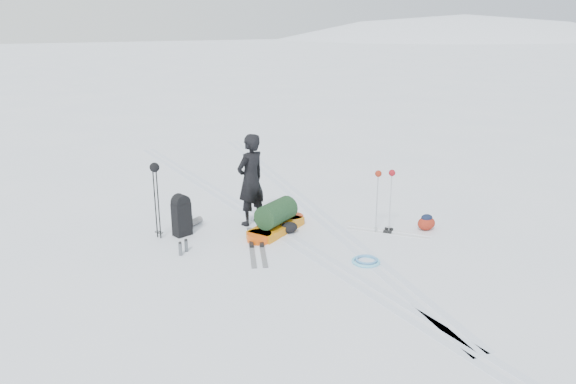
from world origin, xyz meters
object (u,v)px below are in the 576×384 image
ski_poles_black (155,177)px  expedition_rucksack (183,215)px  pulk_sled (276,220)px  skier (251,180)px

ski_poles_black → expedition_rucksack: bearing=6.2°
pulk_sled → ski_poles_black: bearing=130.5°
expedition_rucksack → pulk_sled: bearing=-40.1°
pulk_sled → ski_poles_black: size_ratio=1.11×
ski_poles_black → pulk_sled: bearing=-9.7°
skier → ski_poles_black: skier is taller
skier → ski_poles_black: bearing=-24.2°
skier → expedition_rucksack: size_ratio=2.26×
pulk_sled → ski_poles_black: 2.56m
skier → expedition_rucksack: bearing=-24.3°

